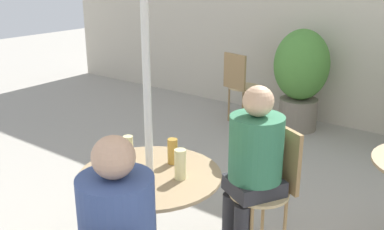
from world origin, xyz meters
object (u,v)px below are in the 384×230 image
at_px(beer_glass_0, 130,171).
at_px(potted_plant_0, 301,74).
at_px(bistro_chair_1, 271,178).
at_px(bistro_chair_3, 239,81).
at_px(beer_glass_2, 173,151).
at_px(beer_glass_3, 129,150).
at_px(seated_person_1, 253,159).
at_px(beer_glass_1, 181,164).
at_px(cafe_table_near, 151,200).

relative_size(beer_glass_0, potted_plant_0, 0.16).
xyz_separation_m(bistro_chair_1, bistro_chair_3, (-1.56, 2.12, 0.00)).
height_order(bistro_chair_1, beer_glass_2, beer_glass_2).
height_order(beer_glass_2, beer_glass_3, beer_glass_3).
distance_m(bistro_chair_3, beer_glass_0, 3.30).
height_order(seated_person_1, beer_glass_0, seated_person_1).
distance_m(beer_glass_0, potted_plant_0, 3.37).
bearing_deg(seated_person_1, bistro_chair_1, 90.00).
distance_m(beer_glass_0, beer_glass_3, 0.31).
distance_m(bistro_chair_1, beer_glass_1, 0.78).
relative_size(seated_person_1, beer_glass_3, 6.64).
height_order(seated_person_1, beer_glass_2, seated_person_1).
relative_size(bistro_chair_1, seated_person_1, 0.75).
relative_size(beer_glass_0, beer_glass_3, 1.07).
relative_size(seated_person_1, beer_glass_2, 7.59).
distance_m(seated_person_1, beer_glass_0, 0.87).
bearing_deg(potted_plant_0, bistro_chair_3, -158.63).
xyz_separation_m(beer_glass_2, beer_glass_3, (-0.20, -0.17, 0.01)).
relative_size(bistro_chair_3, beer_glass_2, 5.66).
relative_size(beer_glass_1, potted_plant_0, 0.15).
distance_m(cafe_table_near, beer_glass_0, 0.33).
xyz_separation_m(seated_person_1, beer_glass_1, (-0.15, -0.56, 0.12)).
bearing_deg(bistro_chair_1, beer_glass_3, -101.06).
height_order(beer_glass_0, beer_glass_3, beer_glass_0).
distance_m(beer_glass_1, potted_plant_0, 3.15).
xyz_separation_m(cafe_table_near, beer_glass_1, (0.18, 0.06, 0.26)).
xyz_separation_m(bistro_chair_3, seated_person_1, (1.49, -2.25, 0.17)).
bearing_deg(beer_glass_1, seated_person_1, 75.28).
bearing_deg(beer_glass_0, beer_glass_2, 93.20).
distance_m(cafe_table_near, beer_glass_2, 0.31).
bearing_deg(beer_glass_3, seated_person_1, 48.83).
height_order(bistro_chair_1, beer_glass_0, beer_glass_0).
relative_size(bistro_chair_1, potted_plant_0, 0.74).
height_order(bistro_chair_1, beer_glass_3, beer_glass_3).
height_order(cafe_table_near, beer_glass_2, beer_glass_2).
xyz_separation_m(seated_person_1, beer_glass_3, (-0.52, -0.59, 0.13)).
distance_m(bistro_chair_3, beer_glass_3, 3.02).
height_order(seated_person_1, beer_glass_3, seated_person_1).
xyz_separation_m(beer_glass_1, beer_glass_3, (-0.37, -0.04, 0.00)).
bearing_deg(bistro_chair_1, beer_glass_2, -96.67).
bearing_deg(bistro_chair_1, seated_person_1, -90.00).
xyz_separation_m(cafe_table_near, beer_glass_3, (-0.19, 0.02, 0.26)).
height_order(cafe_table_near, beer_glass_3, beer_glass_3).
height_order(bistro_chair_1, seated_person_1, seated_person_1).
xyz_separation_m(cafe_table_near, beer_glass_2, (0.01, 0.19, 0.25)).
xyz_separation_m(cafe_table_near, seated_person_1, (0.33, 0.62, 0.14)).
bearing_deg(potted_plant_0, cafe_table_near, -81.14).
height_order(beer_glass_1, beer_glass_2, beer_glass_1).
height_order(bistro_chair_1, potted_plant_0, potted_plant_0).
xyz_separation_m(bistro_chair_1, beer_glass_3, (-0.59, -0.72, 0.30)).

